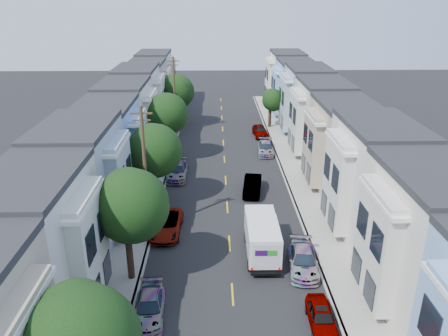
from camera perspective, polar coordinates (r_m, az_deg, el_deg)
name	(u,v)px	position (r m, az deg, el deg)	size (l,w,h in m)	color
ground	(229,244)	(33.43, 0.72, -9.84)	(160.00, 160.00, 0.00)	black
road_slab	(225,169)	(46.85, 0.13, -0.15)	(12.00, 70.00, 0.02)	black
curb_left	(169,169)	(47.09, -7.25, -0.13)	(0.30, 70.00, 0.15)	gray
curb_right	(281,168)	(47.34, 7.47, -0.02)	(0.30, 70.00, 0.15)	gray
sidewalk_left	(156,169)	(47.25, -8.82, -0.15)	(2.60, 70.00, 0.15)	gray
sidewalk_right	(293,168)	(47.55, 9.02, -0.01)	(2.60, 70.00, 0.15)	gray
centerline	(225,169)	(46.86, 0.13, -0.16)	(0.12, 70.00, 0.01)	gold
townhouse_row_left	(121,170)	(47.93, -13.32, -0.26)	(5.00, 70.00, 8.50)	tan
townhouse_row_right	(328,168)	(48.39, 13.45, -0.06)	(5.00, 70.00, 8.50)	tan
tree_b	(130,206)	(27.60, -12.18, -4.91)	(4.70, 4.70, 7.73)	black
tree_c	(154,151)	(37.91, -9.16, 2.21)	(4.70, 4.70, 7.37)	black
tree_d	(166,114)	(48.07, -7.53, 7.01)	(4.53, 4.53, 7.70)	black
tree_e	(177,92)	(61.34, -6.20, 9.89)	(4.70, 4.70, 7.36)	black
tree_far_r	(273,100)	(61.02, 6.36, 8.77)	(3.10, 3.10, 5.49)	black
utility_pole_near	(145,171)	(33.29, -10.26, -0.40)	(1.60, 0.26, 10.00)	#42301E
utility_pole_far	(175,96)	(58.02, -6.48, 9.36)	(1.60, 0.26, 10.00)	#42301E
fedex_truck	(262,236)	(31.47, 4.97, -8.85)	(2.21, 5.73, 2.75)	silver
lead_sedan	(252,186)	(41.20, 3.72, -2.30)	(1.56, 4.41, 1.47)	black
parked_left_b	(150,307)	(26.96, -9.69, -17.47)	(1.70, 4.05, 1.22)	black
parked_left_c	(166,225)	(34.76, -7.54, -7.39)	(2.29, 4.97, 1.38)	gray
parked_left_d	(178,171)	(44.78, -6.09, -0.38)	(1.99, 4.74, 1.42)	#3F0F09
parked_right_a	(321,317)	(26.54, 12.60, -18.45)	(1.45, 3.78, 1.23)	#373B3D
parked_right_b	(303,261)	(30.78, 10.29, -11.81)	(1.90, 4.51, 1.35)	silver
parked_right_c	(266,148)	(51.55, 5.47, 2.60)	(1.83, 4.36, 1.31)	black
parked_right_d	(260,131)	(57.75, 4.76, 4.82)	(1.72, 4.50, 1.46)	black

